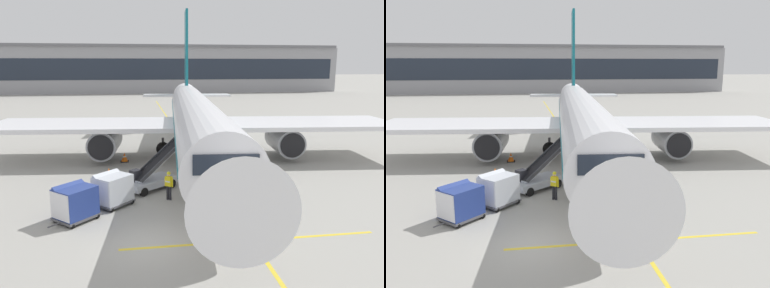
% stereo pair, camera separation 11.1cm
% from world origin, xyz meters
% --- Properties ---
extents(ground_plane, '(600.00, 600.00, 0.00)m').
position_xyz_m(ground_plane, '(0.00, 0.00, 0.00)').
color(ground_plane, '#9E9B93').
extents(parked_airplane, '(34.69, 44.32, 14.58)m').
position_xyz_m(parked_airplane, '(4.75, 15.97, 3.43)').
color(parked_airplane, white).
rests_on(parked_airplane, ground).
extents(belt_loader, '(4.80, 4.13, 3.41)m').
position_xyz_m(belt_loader, '(0.65, 7.92, 0.92)').
color(belt_loader, '#A3A8B2').
rests_on(belt_loader, ground).
extents(baggage_cart_lead, '(2.54, 2.55, 1.91)m').
position_xyz_m(baggage_cart_lead, '(-1.82, 5.17, 1.00)').
color(baggage_cart_lead, '#515156').
rests_on(baggage_cart_lead, ground).
extents(baggage_cart_second, '(2.54, 2.55, 1.91)m').
position_xyz_m(baggage_cart_second, '(-3.63, 3.26, 1.00)').
color(baggage_cart_second, '#515156').
rests_on(baggage_cart_second, ground).
extents(ground_crew_by_loader, '(0.47, 0.42, 1.74)m').
position_xyz_m(ground_crew_by_loader, '(1.46, 5.62, 1.00)').
color(ground_crew_by_loader, black).
rests_on(ground_crew_by_loader, ground).
extents(ground_crew_by_carts, '(0.48, 0.41, 1.74)m').
position_xyz_m(ground_crew_by_carts, '(-1.85, 5.42, 1.00)').
color(ground_crew_by_carts, black).
rests_on(ground_crew_by_carts, ground).
extents(safety_cone_engine_keepout, '(0.63, 0.63, 0.71)m').
position_xyz_m(safety_cone_engine_keepout, '(-2.35, 10.89, 0.35)').
color(safety_cone_engine_keepout, black).
rests_on(safety_cone_engine_keepout, ground).
extents(safety_cone_wingtip, '(0.68, 0.68, 0.76)m').
position_xyz_m(safety_cone_wingtip, '(-1.33, 15.44, 0.37)').
color(safety_cone_wingtip, black).
rests_on(safety_cone_wingtip, ground).
extents(apron_guidance_line_lead_in, '(0.20, 110.00, 0.01)m').
position_xyz_m(apron_guidance_line_lead_in, '(4.70, 15.16, 0.00)').
color(apron_guidance_line_lead_in, yellow).
rests_on(apron_guidance_line_lead_in, ground).
extents(apron_guidance_line_stop_bar, '(12.00, 0.20, 0.01)m').
position_xyz_m(apron_guidance_line_stop_bar, '(4.67, -0.44, 0.00)').
color(apron_guidance_line_stop_bar, yellow).
rests_on(apron_guidance_line_stop_bar, ground).
extents(terminal_building, '(129.94, 21.82, 13.59)m').
position_xyz_m(terminal_building, '(-4.50, 104.67, 6.74)').
color(terminal_building, '#939399').
rests_on(terminal_building, ground).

